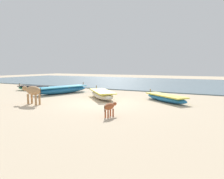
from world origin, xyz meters
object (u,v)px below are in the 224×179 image
fishing_boat_3 (62,90)px  fishing_boat_5 (102,94)px  fishing_boat_1 (33,88)px  calf_near_rust (110,107)px  cow_adult_tan (33,91)px  fishing_boat_0 (166,98)px

fishing_boat_3 → fishing_boat_5: (4.11, -0.78, -0.02)m
fishing_boat_1 → calf_near_rust: bearing=140.0°
fishing_boat_1 → cow_adult_tan: 7.42m
fishing_boat_0 → fishing_boat_3: fishing_boat_3 is taller
fishing_boat_0 → cow_adult_tan: size_ratio=2.05×
fishing_boat_3 → calf_near_rust: (6.99, -5.02, 0.11)m
fishing_boat_3 → fishing_boat_5: bearing=-84.9°
fishing_boat_5 → cow_adult_tan: 4.34m
fishing_boat_0 → cow_adult_tan: (-6.33, -4.35, 0.51)m
fishing_boat_0 → calf_near_rust: size_ratio=3.62×
fishing_boat_3 → cow_adult_tan: 4.80m
fishing_boat_0 → fishing_boat_1: fishing_boat_0 is taller
fishing_boat_0 → fishing_boat_1: (-11.87, 0.57, -0.00)m
cow_adult_tan → fishing_boat_1: bearing=-37.7°
fishing_boat_0 → calf_near_rust: fishing_boat_0 is taller
fishing_boat_3 → calf_near_rust: bearing=-109.8°
fishing_boat_0 → fishing_boat_3: (-8.14, 0.08, 0.08)m
fishing_boat_5 → calf_near_rust: 5.13m
cow_adult_tan → fishing_boat_3: bearing=-63.9°
fishing_boat_0 → fishing_boat_3: 8.14m
fishing_boat_0 → fishing_boat_1: bearing=34.9°
fishing_boat_3 → calf_near_rust: 8.61m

